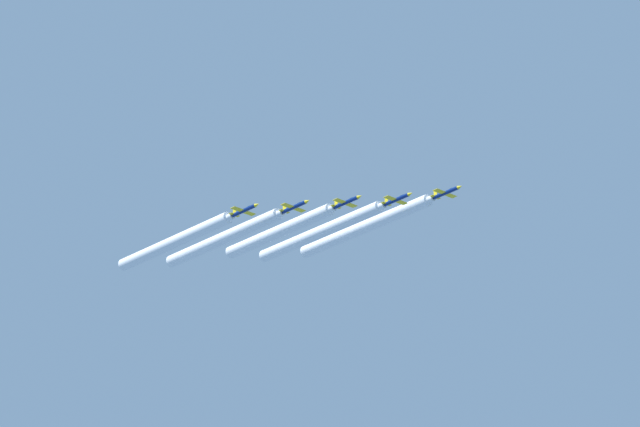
{
  "coord_description": "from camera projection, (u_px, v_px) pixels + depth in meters",
  "views": [
    {
      "loc": [
        390.25,
        415.08,
        1.31
      ],
      "look_at": [
        0.14,
        -10.27,
        252.06
      ],
      "focal_mm": 128.25,
      "sensor_mm": 36.0,
      "label": 1
    }
  ],
  "objects": [
    {
      "name": "jet_fourth_echelon",
      "position": [
        295.0,
        206.0,
        620.99
      ],
      "size": [
        7.7,
        11.21,
        2.69
      ],
      "color": "navy"
    },
    {
      "name": "smoke_trail_lead",
      "position": [
        367.0,
        226.0,
        645.01
      ],
      "size": [
        3.45,
        52.75,
        3.45
      ],
      "color": "white"
    },
    {
      "name": "smoke_trail_fourth_echelon",
      "position": [
        225.0,
        237.0,
        640.82
      ],
      "size": [
        3.45,
        48.42,
        3.45
      ],
      "color": "white"
    },
    {
      "name": "jet_lead",
      "position": [
        447.0,
        192.0,
        623.72
      ],
      "size": [
        7.7,
        11.21,
        2.69
      ],
      "color": "navy"
    },
    {
      "name": "smoke_trail_second_echelon",
      "position": [
        322.0,
        231.0,
        644.23
      ],
      "size": [
        3.45,
        50.43,
        3.45
      ],
      "color": "white"
    },
    {
      "name": "jet_third_echelon",
      "position": [
        347.0,
        202.0,
        621.96
      ],
      "size": [
        7.7,
        11.21,
        2.69
      ],
      "color": "navy"
    },
    {
      "name": "jet_second_echelon",
      "position": [
        398.0,
        199.0,
        623.73
      ],
      "size": [
        7.7,
        11.21,
        2.69
      ],
      "color": "navy"
    },
    {
      "name": "smoke_trail_third_echelon",
      "position": [
        281.0,
        231.0,
        640.29
      ],
      "size": [
        3.45,
        43.97,
        3.45
      ],
      "color": "white"
    },
    {
      "name": "jet_fifth_echelon",
      "position": [
        245.0,
        210.0,
        619.89
      ],
      "size": [
        7.7,
        11.21,
        2.69
      ],
      "color": "navy"
    },
    {
      "name": "smoke_trail_fifth_echelon",
      "position": [
        176.0,
        241.0,
        639.75
      ],
      "size": [
        3.45,
        48.52,
        3.45
      ],
      "color": "white"
    }
  ]
}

